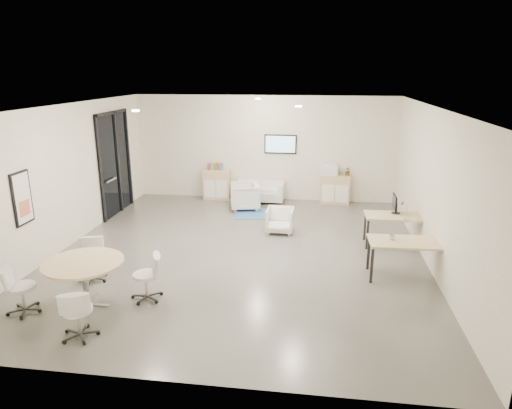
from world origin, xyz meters
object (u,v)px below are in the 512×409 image
object	(u,v)px
desk_front	(407,245)
round_table	(84,266)
armchair_right	(280,219)
desk_rear	(396,218)
sideboard_right	(335,189)
sideboard_left	(217,185)
armchair_left	(245,195)
loveseat	(260,192)

from	to	relation	value
desk_front	round_table	world-z (taller)	round_table
armchair_right	desk_rear	world-z (taller)	desk_rear
desk_rear	sideboard_right	bearing A→B (deg)	109.98
sideboard_left	sideboard_right	xyz separation A→B (m)	(3.65, 0.00, -0.02)
armchair_left	desk_rear	world-z (taller)	armchair_left
sideboard_right	desk_front	xyz separation A→B (m)	(1.23, -5.11, 0.24)
sideboard_left	desk_rear	size ratio (longest dim) A/B	0.65
armchair_right	round_table	distance (m)	5.14
sideboard_right	desk_front	world-z (taller)	sideboard_right
sideboard_right	loveseat	world-z (taller)	sideboard_right
sideboard_right	desk_rear	distance (m)	3.63
sideboard_left	loveseat	distance (m)	1.40
armchair_right	loveseat	bearing A→B (deg)	108.60
sideboard_left	round_table	bearing A→B (deg)	-96.13
desk_front	desk_rear	bearing A→B (deg)	85.88
armchair_right	desk_rear	xyz separation A→B (m)	(2.71, -0.57, 0.32)
armchair_right	desk_front	xyz separation A→B (m)	(2.65, -2.29, 0.34)
sideboard_left	armchair_right	distance (m)	3.60
sideboard_right	armchair_right	size ratio (longest dim) A/B	1.29
desk_rear	desk_front	size ratio (longest dim) A/B	0.96
armchair_right	round_table	bearing A→B (deg)	-124.31
sideboard_right	desk_rear	size ratio (longest dim) A/B	0.62
sideboard_left	desk_rear	distance (m)	5.99
desk_front	armchair_right	bearing A→B (deg)	137.08
desk_front	sideboard_left	bearing A→B (deg)	131.59
desk_rear	round_table	distance (m)	6.74
armchair_left	sideboard_left	bearing A→B (deg)	-144.57
sideboard_right	sideboard_left	bearing A→B (deg)	-179.99
sideboard_right	round_table	distance (m)	8.27
desk_rear	loveseat	bearing A→B (deg)	136.67
round_table	sideboard_left	bearing A→B (deg)	83.87
loveseat	sideboard_left	bearing A→B (deg)	175.67
desk_rear	armchair_right	bearing A→B (deg)	167.38
armchair_left	desk_front	size ratio (longest dim) A/B	0.57
loveseat	armchair_left	bearing A→B (deg)	-111.98
loveseat	armchair_right	size ratio (longest dim) A/B	2.14
sideboard_right	desk_rear	bearing A→B (deg)	-69.18
sideboard_right	armchair_left	bearing A→B (deg)	-160.01
desk_rear	desk_front	distance (m)	1.73
sideboard_right	desk_front	size ratio (longest dim) A/B	0.59
desk_rear	desk_front	world-z (taller)	desk_front
loveseat	desk_front	size ratio (longest dim) A/B	0.98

